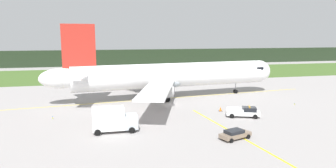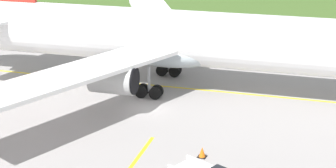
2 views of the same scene
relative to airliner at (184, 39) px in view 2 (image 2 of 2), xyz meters
The scene contains 5 objects.
ground 8.21m from the airliner, 98.94° to the right, with size 320.00×320.00×0.00m, color #999493.
grass_verge 44.97m from the airliner, 91.29° to the left, with size 320.00×40.56×0.04m, color #415F26.
taxiway_centerline_main 5.09m from the airliner, ahead, with size 68.90×0.30×0.01m, color yellow.
airliner is the anchor object (origin of this frame).
apron_cone 15.71m from the airliner, 64.35° to the right, with size 0.64×0.64×0.80m.
Camera 2 is at (18.47, -40.68, 17.92)m, focal length 57.28 mm.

